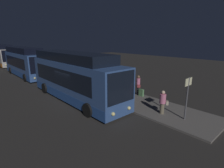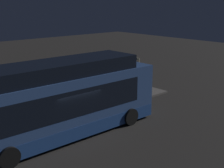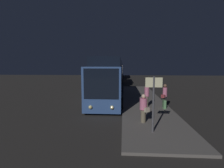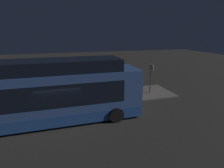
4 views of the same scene
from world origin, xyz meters
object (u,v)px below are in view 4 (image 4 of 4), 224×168
object	(u,v)px
bus_lead	(51,94)
passenger_boarding	(90,82)
sign_post	(151,75)
passenger_with_bags	(94,86)
suitcase	(96,89)
passenger_waiting	(137,86)

from	to	relation	value
bus_lead	passenger_boarding	xyz separation A→B (m)	(3.16, 4.58, -0.71)
sign_post	passenger_with_bags	bearing A→B (deg)	175.77
suitcase	passenger_boarding	bearing A→B (deg)	165.45
passenger_with_bags	bus_lead	bearing A→B (deg)	-99.16
bus_lead	passenger_with_bags	world-z (taller)	bus_lead
bus_lead	sign_post	distance (m)	8.82
passenger_with_bags	suitcase	xyz separation A→B (m)	(0.42, 1.24, -0.67)
passenger_boarding	passenger_with_bags	size ratio (longest dim) A/B	0.98
passenger_waiting	sign_post	distance (m)	1.69
suitcase	bus_lead	bearing A→B (deg)	-129.23
sign_post	bus_lead	bearing A→B (deg)	-161.28
passenger_boarding	suitcase	distance (m)	0.82
bus_lead	passenger_with_bags	distance (m)	4.60
passenger_waiting	passenger_with_bags	bearing A→B (deg)	-133.13
passenger_with_bags	suitcase	bearing A→B (deg)	107.09
bus_lead	suitcase	xyz separation A→B (m)	(3.64, 4.45, -1.36)
passenger_with_bags	sign_post	bearing A→B (deg)	31.63
passenger_waiting	passenger_boarding	bearing A→B (deg)	-151.30
passenger_boarding	passenger_waiting	size ratio (longest dim) A/B	1.10
bus_lead	passenger_waiting	xyz separation A→B (m)	(6.93, 2.55, -0.83)
passenger_waiting	sign_post	xyz separation A→B (m)	(1.42, 0.28, 0.86)
passenger_boarding	bus_lead	bearing A→B (deg)	5.18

